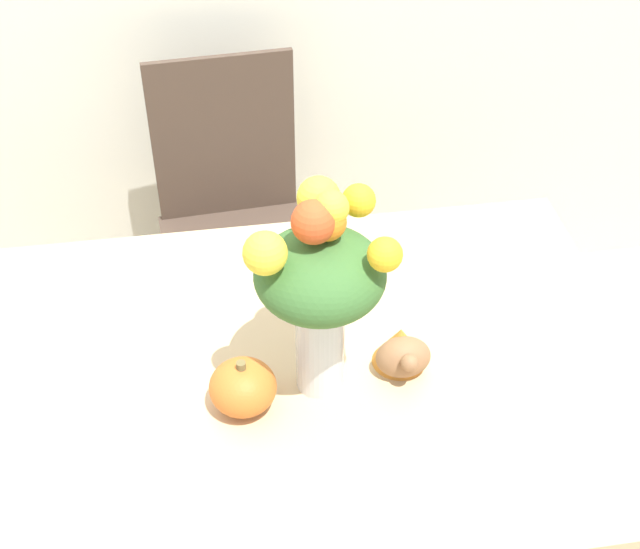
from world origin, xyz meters
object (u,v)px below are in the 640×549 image
Objects in this scene: dining_chair_near_window at (235,226)px; turkey_figurine at (401,350)px; flower_vase at (320,281)px; pumpkin at (243,387)px.

turkey_figurine is at bearing -75.55° from dining_chair_near_window.
dining_chair_near_window is at bearing 97.54° from flower_vase.
flower_vase is 0.46× the size of dining_chair_near_window.
flower_vase is 0.26m from pumpkin.
flower_vase is 3.45× the size of pumpkin.
pumpkin reaches higher than turkey_figurine.
dining_chair_near_window is (-0.11, 0.85, -0.50)m from flower_vase.
dining_chair_near_window is (-0.28, 0.83, -0.29)m from turkey_figurine.
turkey_figurine is (0.31, 0.06, -0.01)m from pumpkin.
flower_vase is at bearing 14.33° from pumpkin.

